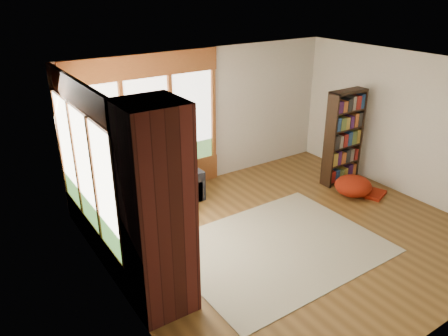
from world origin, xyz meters
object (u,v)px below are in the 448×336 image
sectional_sofa (131,207)px  bookshelf (344,138)px  area_rug (277,247)px  dog_brindle (138,196)px  dog_tan (142,180)px  brick_chimney (157,213)px  pouf (353,185)px

sectional_sofa → bookshelf: bearing=-7.3°
area_rug → dog_brindle: dog_brindle is taller
sectional_sofa → bookshelf: (4.09, -0.76, 0.62)m
dog_tan → area_rug: bearing=-76.6°
sectional_sofa → dog_brindle: bearing=-93.6°
bookshelf → dog_tan: bookshelf is taller
brick_chimney → pouf: brick_chimney is taller
dog_tan → dog_brindle: 0.49m
area_rug → sectional_sofa: bearing=129.4°
bookshelf → pouf: size_ratio=2.72×
sectional_sofa → bookshelf: size_ratio=1.19×
brick_chimney → area_rug: size_ratio=0.85×
pouf → dog_brindle: dog_brindle is taller
bookshelf → dog_tan: bearing=170.9°
brick_chimney → dog_tan: size_ratio=2.51×
brick_chimney → sectional_sofa: (0.45, 2.05, -1.00)m
sectional_sofa → area_rug: (1.55, -1.89, -0.30)m
sectional_sofa → pouf: sectional_sofa is taller
sectional_sofa → bookshelf: bookshelf is taller
pouf → dog_brindle: bearing=169.0°
sectional_sofa → area_rug: size_ratio=0.72×
pouf → dog_tan: (-3.67, 1.19, 0.60)m
brick_chimney → dog_tan: 2.08m
brick_chimney → dog_brindle: bearing=75.7°
brick_chimney → dog_tan: brick_chimney is taller
area_rug → bookshelf: bearing=23.8°
dog_brindle → pouf: bearing=-92.1°
sectional_sofa → dog_tan: (0.18, -0.13, 0.49)m
bookshelf → dog_tan: (-3.91, 0.63, -0.13)m
area_rug → pouf: 2.38m
area_rug → pouf: bearing=13.8°
pouf → dog_tan: size_ratio=0.66×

